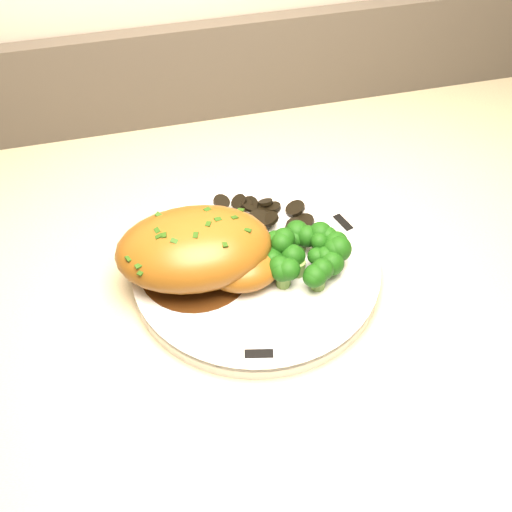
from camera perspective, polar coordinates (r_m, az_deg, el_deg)
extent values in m
cylinder|color=white|center=(0.61, 0.00, -1.11)|extent=(0.29, 0.29, 0.02)
cube|color=black|center=(0.65, 7.74, 2.96)|extent=(0.02, 0.03, 0.00)
cube|color=black|center=(0.65, -7.99, 2.68)|extent=(0.02, 0.02, 0.00)
cube|color=black|center=(0.54, 0.26, -8.70)|extent=(0.03, 0.01, 0.00)
cylinder|color=#3C1E0A|center=(0.60, -5.35, -1.07)|extent=(0.11, 0.11, 0.00)
ellipsoid|color=brown|center=(0.58, -5.54, 0.71)|extent=(0.15, 0.11, 0.06)
ellipsoid|color=brown|center=(0.58, -1.13, -1.19)|extent=(0.07, 0.05, 0.03)
cube|color=#1F410D|center=(0.57, -10.02, 2.00)|extent=(0.01, 0.00, 0.00)
cube|color=#1F410D|center=(0.57, -8.35, 2.48)|extent=(0.01, 0.00, 0.00)
cube|color=#1F410D|center=(0.57, -6.65, 2.82)|extent=(0.01, 0.00, 0.00)
cube|color=#1F410D|center=(0.57, -4.93, 3.04)|extent=(0.01, 0.00, 0.00)
cube|color=#1F410D|center=(0.57, -3.20, 3.14)|extent=(0.01, 0.00, 0.00)
cube|color=#1F410D|center=(0.57, -1.49, 3.09)|extent=(0.01, 0.00, 0.00)
cylinder|color=black|center=(0.65, 3.15, 3.58)|extent=(0.02, 0.01, 0.01)
cylinder|color=black|center=(0.65, 2.91, 4.10)|extent=(0.02, 0.02, 0.01)
cylinder|color=black|center=(0.65, 2.49, 4.55)|extent=(0.02, 0.02, 0.01)
cylinder|color=black|center=(0.66, 1.89, 4.36)|extent=(0.02, 0.02, 0.01)
cylinder|color=black|center=(0.66, 1.19, 4.63)|extent=(0.02, 0.02, 0.01)
cylinder|color=black|center=(0.65, 0.44, 4.80)|extent=(0.02, 0.02, 0.01)
cylinder|color=black|center=(0.66, -0.31, 4.30)|extent=(0.02, 0.02, 0.01)
cylinder|color=black|center=(0.65, -1.00, 4.27)|extent=(0.02, 0.02, 0.00)
cylinder|color=black|center=(0.65, -1.58, 4.16)|extent=(0.02, 0.02, 0.01)
cylinder|color=black|center=(0.65, -1.99, 3.44)|extent=(0.02, 0.02, 0.01)
cylinder|color=black|center=(0.64, -2.21, 3.24)|extent=(0.02, 0.02, 0.01)
cylinder|color=black|center=(0.63, -2.22, 3.05)|extent=(0.02, 0.02, 0.01)
cylinder|color=black|center=(0.64, -1.99, 2.34)|extent=(0.02, 0.02, 0.01)
cylinder|color=black|center=(0.63, -1.57, 2.24)|extent=(0.03, 0.03, 0.01)
cylinder|color=black|center=(0.63, -0.97, 2.23)|extent=(0.03, 0.03, 0.02)
cylinder|color=black|center=(0.63, -0.24, 1.77)|extent=(0.03, 0.03, 0.02)
cylinder|color=black|center=(0.63, 0.55, 1.98)|extent=(0.02, 0.02, 0.01)
cylinder|color=black|center=(0.63, 1.33, 2.30)|extent=(0.02, 0.02, 0.01)
cylinder|color=black|center=(0.63, 2.03, 2.16)|extent=(0.03, 0.03, 0.01)
cylinder|color=black|center=(0.63, 2.61, 2.65)|extent=(0.03, 0.03, 0.01)
cylinder|color=black|center=(0.64, 3.01, 3.20)|extent=(0.03, 0.03, 0.02)
cylinder|color=black|center=(0.65, 3.18, 3.21)|extent=(0.03, 0.03, 0.01)
cylinder|color=olive|center=(0.61, 2.24, 0.46)|extent=(0.01, 0.01, 0.02)
sphere|color=black|center=(0.60, 2.27, 1.25)|extent=(0.02, 0.02, 0.02)
cylinder|color=olive|center=(0.61, 3.88, 1.22)|extent=(0.01, 0.01, 0.02)
sphere|color=black|center=(0.61, 3.94, 2.01)|extent=(0.02, 0.02, 0.02)
cylinder|color=olive|center=(0.61, 5.93, 0.87)|extent=(0.01, 0.01, 0.02)
sphere|color=black|center=(0.60, 6.02, 1.66)|extent=(0.02, 0.02, 0.02)
cylinder|color=olive|center=(0.59, 3.75, -1.00)|extent=(0.01, 0.01, 0.02)
sphere|color=black|center=(0.58, 3.81, -0.21)|extent=(0.02, 0.02, 0.02)
cylinder|color=olive|center=(0.60, 5.99, -0.84)|extent=(0.01, 0.01, 0.02)
sphere|color=black|center=(0.59, 6.08, -0.05)|extent=(0.02, 0.02, 0.02)
cylinder|color=olive|center=(0.61, 7.20, 0.13)|extent=(0.01, 0.01, 0.02)
sphere|color=black|center=(0.60, 7.31, 0.92)|extent=(0.02, 0.02, 0.02)
cylinder|color=olive|center=(0.58, 2.45, -2.01)|extent=(0.01, 0.01, 0.02)
sphere|color=black|center=(0.57, 2.49, -1.23)|extent=(0.02, 0.02, 0.02)
cylinder|color=olive|center=(0.58, 5.54, -2.21)|extent=(0.01, 0.01, 0.02)
sphere|color=black|center=(0.57, 5.63, -1.43)|extent=(0.02, 0.02, 0.02)
cylinder|color=olive|center=(0.59, 1.33, -0.69)|extent=(0.01, 0.01, 0.02)
sphere|color=black|center=(0.59, 1.35, 0.10)|extent=(0.02, 0.02, 0.02)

